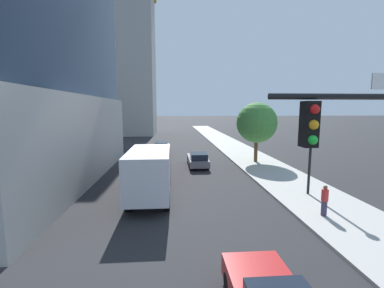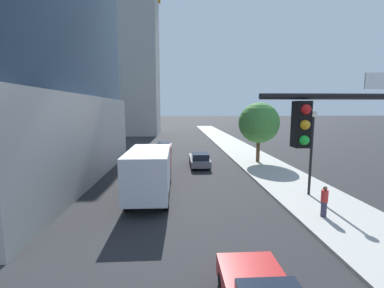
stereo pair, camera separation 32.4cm
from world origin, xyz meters
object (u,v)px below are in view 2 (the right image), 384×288
(car_gray, at_px, (199,159))
(street_lamp, at_px, (312,139))
(pedestrian_red_shirt, at_px, (324,201))
(car_silver, at_px, (164,147))
(traffic_light_pole, at_px, (384,158))
(street_tree, at_px, (259,123))
(construction_building, at_px, (125,51))
(box_truck, at_px, (151,168))
(car_blue, at_px, (159,162))

(car_gray, bearing_deg, street_lamp, -55.95)
(car_gray, distance_m, pedestrian_red_shirt, 13.60)
(car_silver, relative_size, car_gray, 0.88)
(traffic_light_pole, height_order, street_lamp, traffic_light_pole)
(street_lamp, distance_m, car_gray, 11.46)
(street_tree, height_order, pedestrian_red_shirt, street_tree)
(construction_building, xyz_separation_m, pedestrian_red_shirt, (18.46, -46.48, -16.90))
(pedestrian_red_shirt, bearing_deg, box_truck, 155.55)
(box_truck, bearing_deg, car_gray, 65.62)
(traffic_light_pole, relative_size, car_blue, 1.36)
(car_silver, xyz_separation_m, pedestrian_red_shirt, (9.05, -21.05, 0.26))
(traffic_light_pole, bearing_deg, pedestrian_red_shirt, 68.87)
(box_truck, bearing_deg, street_lamp, -4.11)
(street_lamp, xyz_separation_m, box_truck, (-10.02, 0.72, -1.88))
(box_truck, bearing_deg, car_silver, 90.00)
(street_tree, bearing_deg, pedestrian_red_shirt, -93.69)
(box_truck, height_order, pedestrian_red_shirt, box_truck)
(car_silver, xyz_separation_m, box_truck, (0.00, -16.94, 1.11))
(car_silver, bearing_deg, traffic_light_pole, -76.60)
(traffic_light_pole, xyz_separation_m, car_gray, (-2.73, 19.01, -3.73))
(car_blue, bearing_deg, pedestrian_red_shirt, -51.46)
(car_gray, bearing_deg, box_truck, -114.38)
(construction_building, height_order, pedestrian_red_shirt, construction_building)
(traffic_light_pole, height_order, box_truck, traffic_light_pole)
(traffic_light_pole, height_order, car_blue, traffic_light_pole)
(street_tree, height_order, car_blue, street_tree)
(construction_building, height_order, street_lamp, construction_building)
(street_lamp, xyz_separation_m, car_gray, (-6.20, 9.17, -2.99))
(construction_building, height_order, box_truck, construction_building)
(car_silver, height_order, box_truck, box_truck)
(car_silver, bearing_deg, box_truck, -90.00)
(street_lamp, height_order, street_tree, street_tree)
(street_lamp, height_order, pedestrian_red_shirt, street_lamp)
(box_truck, distance_m, pedestrian_red_shirt, 9.97)
(street_tree, distance_m, pedestrian_red_shirt, 14.16)
(car_blue, height_order, pedestrian_red_shirt, pedestrian_red_shirt)
(street_lamp, height_order, car_gray, street_lamp)
(street_lamp, relative_size, car_gray, 1.11)
(construction_building, height_order, street_tree, construction_building)
(construction_building, relative_size, traffic_light_pole, 6.30)
(box_truck, bearing_deg, traffic_light_pole, -58.19)
(car_blue, relative_size, car_silver, 1.12)
(street_tree, height_order, car_silver, street_tree)
(car_silver, xyz_separation_m, car_gray, (3.83, -8.49, 0.00))
(traffic_light_pole, height_order, car_gray, traffic_light_pole)
(car_silver, bearing_deg, street_tree, -36.25)
(street_tree, bearing_deg, car_silver, 143.75)
(car_blue, xyz_separation_m, box_truck, (0.00, -7.25, 1.12))
(car_blue, bearing_deg, street_lamp, -38.48)
(construction_building, relative_size, pedestrian_red_shirt, 25.33)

